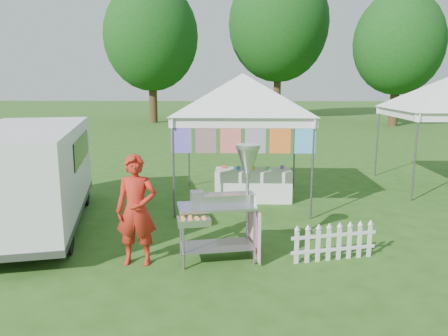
{
  "coord_description": "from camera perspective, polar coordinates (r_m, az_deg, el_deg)",
  "views": [
    {
      "loc": [
        -0.12,
        -6.68,
        2.8
      ],
      "look_at": [
        -0.38,
        1.93,
        1.1
      ],
      "focal_mm": 35.0,
      "sensor_mm": 36.0,
      "label": 1
    }
  ],
  "objects": [
    {
      "name": "picket_fence",
      "position": [
        7.24,
        14.15,
        -9.49
      ],
      "size": [
        1.4,
        0.39,
        0.56
      ],
      "rotation": [
        0.0,
        0.0,
        0.25
      ],
      "color": "silver",
      "rests_on": "ground"
    },
    {
      "name": "vendor",
      "position": [
        6.86,
        -11.37,
        -5.44
      ],
      "size": [
        0.63,
        0.42,
        1.73
      ],
      "primitive_type": "imported",
      "rotation": [
        0.0,
        0.0,
        0.01
      ],
      "color": "#AF2115",
      "rests_on": "ground"
    },
    {
      "name": "ground",
      "position": [
        7.24,
        2.59,
        -11.59
      ],
      "size": [
        120.0,
        120.0,
        0.0
      ],
      "primitive_type": "plane",
      "color": "#2A4F16",
      "rests_on": "ground"
    },
    {
      "name": "tree_right",
      "position": [
        30.51,
        21.85,
        14.86
      ],
      "size": [
        5.6,
        5.6,
        8.42
      ],
      "color": "#372814",
      "rests_on": "ground"
    },
    {
      "name": "cargo_van",
      "position": [
        9.23,
        -24.08,
        -0.67
      ],
      "size": [
        2.97,
        5.06,
        1.97
      ],
      "rotation": [
        0.0,
        0.0,
        0.24
      ],
      "color": "silver",
      "rests_on": "ground"
    },
    {
      "name": "donut_cart",
      "position": [
        6.79,
        0.68,
        -3.42
      ],
      "size": [
        1.35,
        1.14,
        1.85
      ],
      "rotation": [
        0.0,
        0.0,
        0.2
      ],
      "color": "gray",
      "rests_on": "ground"
    },
    {
      "name": "tree_left",
      "position": [
        31.38,
        -9.49,
        16.56
      ],
      "size": [
        6.4,
        6.4,
        9.53
      ],
      "color": "#372814",
      "rests_on": "ground"
    },
    {
      "name": "canopy_main",
      "position": [
        10.18,
        2.45,
        12.2
      ],
      "size": [
        4.24,
        4.24,
        3.45
      ],
      "color": "#59595E",
      "rests_on": "ground"
    },
    {
      "name": "display_table",
      "position": [
        10.48,
        3.81,
        -2.22
      ],
      "size": [
        1.8,
        0.7,
        0.76
      ],
      "primitive_type": "cube",
      "color": "white",
      "rests_on": "ground"
    },
    {
      "name": "tree_mid",
      "position": [
        35.09,
        7.16,
        18.17
      ],
      "size": [
        7.6,
        7.6,
        11.52
      ],
      "color": "#372814",
      "rests_on": "ground"
    }
  ]
}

